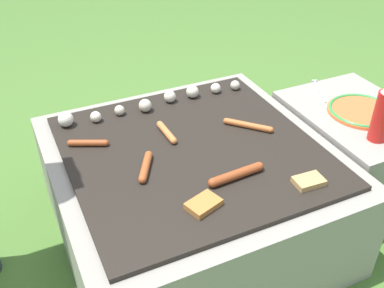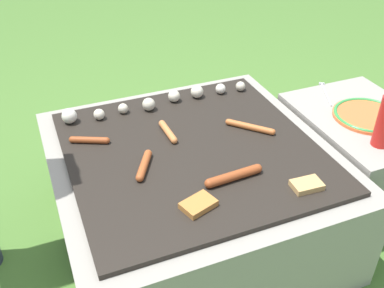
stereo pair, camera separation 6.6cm
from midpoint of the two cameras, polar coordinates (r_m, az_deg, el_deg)
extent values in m
plane|color=#47702D|center=(1.85, -1.03, -10.86)|extent=(14.00, 14.00, 0.00)
cube|color=gray|center=(1.72, -1.10, -6.35)|extent=(0.98, 0.98, 0.39)
cube|color=black|center=(1.60, -1.18, -0.87)|extent=(0.86, 0.86, 0.02)
cube|color=gray|center=(2.02, 18.58, -1.04)|extent=(0.45, 0.59, 0.40)
cylinder|color=#A34C23|center=(1.50, -7.17, -2.89)|extent=(0.09, 0.13, 0.03)
sphere|color=#A34C23|center=(1.45, -7.63, -4.51)|extent=(0.03, 0.03, 0.03)
sphere|color=#A34C23|center=(1.55, -6.74, -1.38)|extent=(0.03, 0.03, 0.03)
cylinder|color=#B7602D|center=(1.71, 6.03, 2.37)|extent=(0.14, 0.14, 0.02)
sphere|color=#B7602D|center=(1.73, 3.27, 2.93)|extent=(0.02, 0.02, 0.02)
sphere|color=#B7602D|center=(1.69, 8.84, 1.78)|extent=(0.02, 0.02, 0.02)
cylinder|color=#93421E|center=(1.65, -14.19, 0.11)|extent=(0.12, 0.07, 0.02)
sphere|color=#93421E|center=(1.67, -16.28, 0.11)|extent=(0.02, 0.02, 0.02)
sphere|color=#93421E|center=(1.64, -12.05, 0.12)|extent=(0.02, 0.02, 0.02)
cylinder|color=#93421E|center=(1.45, 4.36, -3.90)|extent=(0.18, 0.04, 0.03)
sphere|color=#93421E|center=(1.49, 7.26, -2.87)|extent=(0.03, 0.03, 0.03)
sphere|color=#93421E|center=(1.42, 1.30, -4.98)|extent=(0.03, 0.03, 0.03)
cylinder|color=#C6753D|center=(1.66, -4.38, 1.48)|extent=(0.03, 0.13, 0.02)
sphere|color=#C6753D|center=(1.61, -3.51, 0.39)|extent=(0.02, 0.02, 0.02)
sphere|color=#C6753D|center=(1.71, -5.20, 2.51)|extent=(0.02, 0.02, 0.02)
cube|color=tan|center=(1.47, 13.37, -4.65)|extent=(0.10, 0.07, 0.02)
cube|color=#B27033|center=(1.35, 0.06, -7.67)|extent=(0.12, 0.10, 0.02)
sphere|color=silver|center=(1.78, -16.77, 3.01)|extent=(0.06, 0.06, 0.06)
sphere|color=beige|center=(1.78, -13.16, 3.37)|extent=(0.04, 0.04, 0.04)
sphere|color=beige|center=(1.81, -10.22, 4.22)|extent=(0.04, 0.04, 0.04)
sphere|color=beige|center=(1.81, -7.00, 4.87)|extent=(0.05, 0.05, 0.05)
sphere|color=beige|center=(1.87, -3.84, 6.03)|extent=(0.05, 0.05, 0.05)
sphere|color=beige|center=(1.90, -0.94, 6.67)|extent=(0.05, 0.05, 0.05)
sphere|color=silver|center=(1.94, 2.04, 7.09)|extent=(0.04, 0.04, 0.04)
sphere|color=beige|center=(1.97, 4.54, 7.45)|extent=(0.04, 0.04, 0.04)
cylinder|color=orange|center=(1.91, 19.87, 3.90)|extent=(0.27, 0.27, 0.01)
torus|color=#338C3F|center=(1.91, 19.90, 4.03)|extent=(0.26, 0.26, 0.01)
cylinder|color=red|center=(1.71, 21.94, 3.22)|extent=(0.06, 0.06, 0.19)
cylinder|color=silver|center=(2.02, 15.03, 6.49)|extent=(0.09, 0.18, 0.01)
cube|color=silver|center=(2.11, 14.42, 7.76)|extent=(0.03, 0.02, 0.01)
camera|label=1|loc=(0.03, -91.19, -0.82)|focal=42.00mm
camera|label=2|loc=(0.03, 88.81, 0.82)|focal=42.00mm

